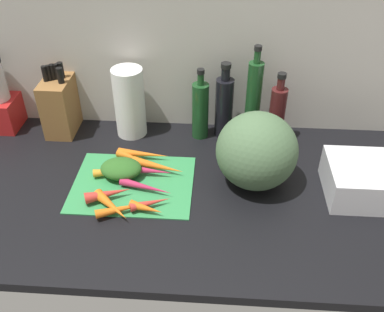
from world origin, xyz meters
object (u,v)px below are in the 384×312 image
carrot_3 (147,170)px  carrot_8 (131,157)px  dish_rack (368,180)px  carrot_7 (121,171)px  bottle_0 (200,110)px  bottle_2 (253,101)px  paper_towel_roll (130,102)px  carrot_2 (146,187)px  cutting_board (133,184)px  carrot_5 (159,166)px  carrot_10 (149,203)px  bottle_3 (277,113)px  knife_block (61,104)px  carrot_9 (124,208)px  carrot_6 (108,194)px  carrot_4 (146,208)px  carrot_1 (143,154)px  winter_squash (257,151)px  bottle_1 (224,106)px  carrot_0 (111,206)px

carrot_3 → carrot_8: carrot_3 is taller
dish_rack → carrot_7: bearing=177.8°
bottle_0 → bottle_2: bottle_2 is taller
paper_towel_roll → carrot_2: bearing=-72.8°
paper_towel_roll → bottle_2: bearing=-0.3°
cutting_board → carrot_8: (-2.58, 11.27, 1.94)cm
carrot_2 → dish_rack: size_ratio=0.67×
carrot_5 → carrot_10: carrot_5 is taller
paper_towel_roll → dish_rack: bearing=-20.3°
bottle_3 → dish_rack: (25.75, -28.19, -5.75)cm
carrot_7 → knife_block: bearing=135.2°
carrot_3 → carrot_9: 18.09cm
carrot_6 → bottle_3: (52.79, 36.83, 8.35)cm
carrot_4 → bottle_0: bottle_0 is taller
carrot_1 → carrot_9: size_ratio=1.05×
carrot_3 → bottle_3: (42.79, 24.67, 8.50)cm
bottle_3 → paper_towel_roll: bearing=179.4°
bottle_2 → carrot_9: bearing=-131.9°
winter_squash → bottle_1: bottle_1 is taller
carrot_6 → carrot_9: size_ratio=0.83×
bottle_2 → carrot_1: bearing=-156.2°
cutting_board → bottle_3: bottle_3 is taller
carrot_2 → carrot_6: size_ratio=1.23×
bottle_3 → bottle_0: bearing=179.1°
bottle_0 → bottle_3: (26.98, -0.40, -0.03)cm
carrot_2 → carrot_10: 7.35cm
carrot_9 → bottle_1: (28.31, 44.41, 9.79)cm
winter_squash → bottle_3: bearing=71.3°
bottle_3 → bottle_2: bearing=177.6°
knife_block → bottle_2: (69.21, -0.92, 4.69)cm
carrot_0 → carrot_4: bearing=-0.9°
winter_squash → carrot_5: bearing=174.8°
cutting_board → winter_squash: size_ratio=1.52×
carrot_0 → carrot_8: carrot_0 is taller
carrot_0 → bottle_3: bearing=39.5°
carrot_6 → paper_towel_roll: 38.78cm
cutting_board → carrot_2: bearing=-35.1°
carrot_0 → carrot_1: carrot_0 is taller
cutting_board → carrot_3: 6.29cm
cutting_board → bottle_2: (38.02, 29.52, 14.96)cm
carrot_10 → carrot_9: bearing=-158.6°
carrot_6 → carrot_0: bearing=-66.2°
bottle_2 → bottle_3: bearing=-2.4°
carrot_3 → paper_towel_roll: bearing=110.5°
carrot_3 → winter_squash: (34.33, -0.36, 9.75)cm
bottle_0 → carrot_4: bearing=-107.6°
carrot_9 → bottle_2: (38.25, 42.64, 13.21)cm
carrot_2 → bottle_3: 53.80cm
carrot_1 → dish_rack: 72.22cm
carrot_6 → bottle_0: size_ratio=0.52×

